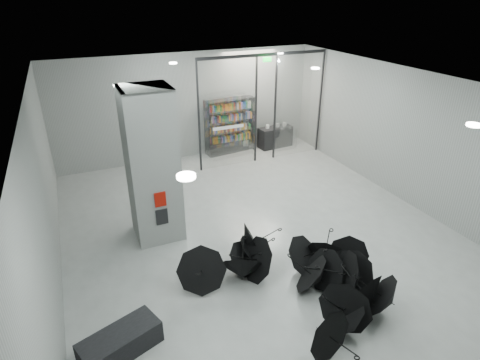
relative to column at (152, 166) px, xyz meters
name	(u,v)px	position (x,y,z in m)	size (l,w,h in m)	color
room	(279,146)	(2.50, -2.00, 0.84)	(14.00, 14.02, 4.01)	gray
column	(152,166)	(0.00, 0.00, 0.00)	(1.20, 1.20, 4.00)	slate
fire_cabinet	(160,199)	(0.00, -0.62, -0.65)	(0.28, 0.04, 0.38)	#A50A07
info_panel	(162,217)	(0.00, -0.62, -1.15)	(0.30, 0.03, 0.42)	black
exit_sign	(267,59)	(4.90, 3.30, 1.82)	(0.30, 0.06, 0.15)	#0CE533
glass_partition	(263,105)	(4.89, 3.50, 0.18)	(5.06, 0.08, 4.00)	silver
bench	(121,343)	(-1.55, -3.63, -1.77)	(1.44, 0.62, 0.46)	black
bookshelf	(230,126)	(4.08, 4.75, -0.90)	(1.99, 0.40, 2.19)	black
shop_counter	(275,137)	(6.03, 4.55, -1.58)	(1.42, 0.57, 0.85)	black
umbrella_cluster	(302,278)	(2.37, -3.51, -1.69)	(4.62, 4.12, 1.32)	black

